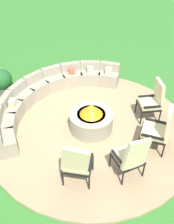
{
  "coord_description": "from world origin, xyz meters",
  "views": [
    {
      "loc": [
        -2.7,
        -4.22,
        4.72
      ],
      "look_at": [
        0.0,
        0.2,
        0.45
      ],
      "focal_mm": 42.51,
      "sensor_mm": 36.0,
      "label": 1
    }
  ],
  "objects_px": {
    "lounge_chair_back_left": "(159,129)",
    "lounge_chair_back_right": "(153,100)",
    "potted_plant_3": "(1,77)",
    "potted_plant_1": "(2,81)",
    "lounge_chair_front_left": "(77,163)",
    "fire_pit": "(91,119)",
    "lounge_chair_front_right": "(131,156)",
    "curved_stone_bench": "(49,94)"
  },
  "relations": [
    {
      "from": "lounge_chair_back_left",
      "to": "lounge_chair_back_right",
      "type": "height_order",
      "value": "lounge_chair_back_left"
    },
    {
      "from": "potted_plant_3",
      "to": "potted_plant_1",
      "type": "bearing_deg",
      "value": -98.27
    },
    {
      "from": "lounge_chair_front_left",
      "to": "lounge_chair_back_left",
      "type": "bearing_deg",
      "value": 37.9
    },
    {
      "from": "fire_pit",
      "to": "potted_plant_3",
      "type": "relative_size",
      "value": 1.59
    },
    {
      "from": "fire_pit",
      "to": "lounge_chair_front_left",
      "type": "height_order",
      "value": "lounge_chair_front_left"
    },
    {
      "from": "potted_plant_1",
      "to": "potted_plant_3",
      "type": "xyz_separation_m",
      "value": [
        0.04,
        0.25,
        -0.02
      ]
    },
    {
      "from": "fire_pit",
      "to": "lounge_chair_back_left",
      "type": "distance_m",
      "value": 1.68
    },
    {
      "from": "lounge_chair_front_left",
      "to": "lounge_chair_front_right",
      "type": "bearing_deg",
      "value": 18.28
    },
    {
      "from": "lounge_chair_back_right",
      "to": "curved_stone_bench",
      "type": "bearing_deg",
      "value": 68.67
    },
    {
      "from": "curved_stone_bench",
      "to": "potted_plant_1",
      "type": "relative_size",
      "value": 5.67
    },
    {
      "from": "lounge_chair_front_left",
      "to": "lounge_chair_back_left",
      "type": "height_order",
      "value": "lounge_chair_front_left"
    },
    {
      "from": "lounge_chair_back_right",
      "to": "fire_pit",
      "type": "bearing_deg",
      "value": 97.52
    },
    {
      "from": "fire_pit",
      "to": "curved_stone_bench",
      "type": "xyz_separation_m",
      "value": [
        -0.44,
        1.56,
        -0.01
      ]
    },
    {
      "from": "fire_pit",
      "to": "lounge_chair_front_right",
      "type": "height_order",
      "value": "lounge_chair_front_right"
    },
    {
      "from": "curved_stone_bench",
      "to": "potted_plant_1",
      "type": "bearing_deg",
      "value": 126.11
    },
    {
      "from": "lounge_chair_back_left",
      "to": "curved_stone_bench",
      "type": "bearing_deg",
      "value": 76.62
    },
    {
      "from": "potted_plant_1",
      "to": "curved_stone_bench",
      "type": "bearing_deg",
      "value": -53.89
    },
    {
      "from": "lounge_chair_front_left",
      "to": "lounge_chair_back_right",
      "type": "xyz_separation_m",
      "value": [
        2.69,
        0.77,
        -0.01
      ]
    },
    {
      "from": "fire_pit",
      "to": "lounge_chair_back_right",
      "type": "xyz_separation_m",
      "value": [
        1.59,
        -0.46,
        0.28
      ]
    },
    {
      "from": "fire_pit",
      "to": "lounge_chair_back_left",
      "type": "height_order",
      "value": "lounge_chair_back_left"
    },
    {
      "from": "potted_plant_1",
      "to": "fire_pit",
      "type": "bearing_deg",
      "value": -64.26
    },
    {
      "from": "lounge_chair_back_right",
      "to": "potted_plant_1",
      "type": "bearing_deg",
      "value": 65.5
    },
    {
      "from": "lounge_chair_back_left",
      "to": "potted_plant_3",
      "type": "distance_m",
      "value": 5.01
    },
    {
      "from": "fire_pit",
      "to": "lounge_chair_back_right",
      "type": "bearing_deg",
      "value": -16.15
    },
    {
      "from": "fire_pit",
      "to": "lounge_chair_front_left",
      "type": "bearing_deg",
      "value": -131.91
    },
    {
      "from": "lounge_chair_front_left",
      "to": "potted_plant_3",
      "type": "xyz_separation_m",
      "value": [
        -0.23,
        4.32,
        -0.27
      ]
    },
    {
      "from": "lounge_chair_front_right",
      "to": "lounge_chair_back_left",
      "type": "relative_size",
      "value": 1.02
    },
    {
      "from": "fire_pit",
      "to": "potted_plant_1",
      "type": "height_order",
      "value": "fire_pit"
    },
    {
      "from": "lounge_chair_back_left",
      "to": "lounge_chair_front_left",
      "type": "bearing_deg",
      "value": 137.61
    },
    {
      "from": "lounge_chair_front_right",
      "to": "lounge_chair_back_left",
      "type": "bearing_deg",
      "value": 22.38
    },
    {
      "from": "lounge_chair_front_right",
      "to": "potted_plant_1",
      "type": "relative_size",
      "value": 1.56
    },
    {
      "from": "fire_pit",
      "to": "lounge_chair_front_right",
      "type": "bearing_deg",
      "value": -93.39
    },
    {
      "from": "lounge_chair_back_right",
      "to": "potted_plant_3",
      "type": "height_order",
      "value": "lounge_chair_back_right"
    },
    {
      "from": "lounge_chair_back_right",
      "to": "lounge_chair_front_right",
      "type": "bearing_deg",
      "value": 149.03
    },
    {
      "from": "potted_plant_1",
      "to": "lounge_chair_front_left",
      "type": "bearing_deg",
      "value": -86.26
    },
    {
      "from": "curved_stone_bench",
      "to": "potted_plant_3",
      "type": "bearing_deg",
      "value": 120.45
    },
    {
      "from": "fire_pit",
      "to": "curved_stone_bench",
      "type": "relative_size",
      "value": 0.26
    },
    {
      "from": "lounge_chair_front_left",
      "to": "potted_plant_1",
      "type": "relative_size",
      "value": 1.55
    },
    {
      "from": "curved_stone_bench",
      "to": "potted_plant_1",
      "type": "height_order",
      "value": "potted_plant_1"
    },
    {
      "from": "lounge_chair_front_right",
      "to": "curved_stone_bench",
      "type": "bearing_deg",
      "value": 102.34
    },
    {
      "from": "lounge_chair_front_left",
      "to": "potted_plant_3",
      "type": "bearing_deg",
      "value": 134.17
    },
    {
      "from": "lounge_chair_front_right",
      "to": "lounge_chair_back_right",
      "type": "height_order",
      "value": "lounge_chair_front_right"
    }
  ]
}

